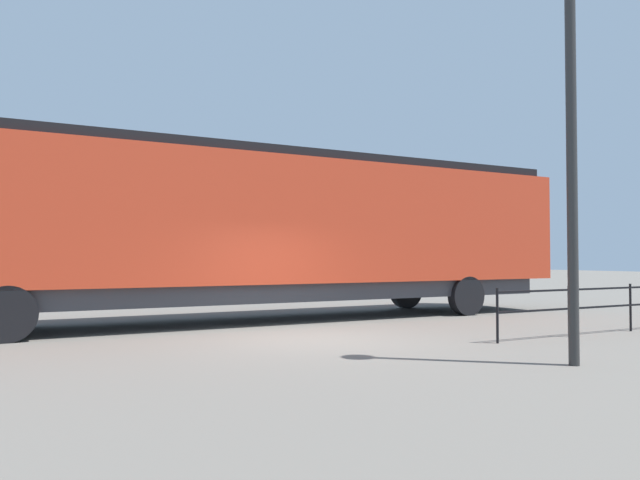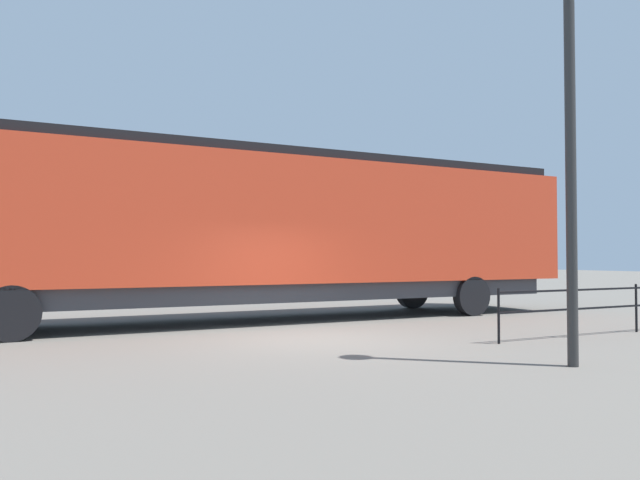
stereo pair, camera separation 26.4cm
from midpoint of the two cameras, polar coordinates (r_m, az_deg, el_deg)
ground_plane at (r=12.26m, az=0.08°, el=-9.32°), size 120.00×120.00×0.00m
locomotive at (r=16.03m, az=-3.14°, el=1.18°), size 3.14×18.04×4.34m
lamp_post at (r=10.49m, az=23.06°, el=16.86°), size 0.52×0.52×7.12m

